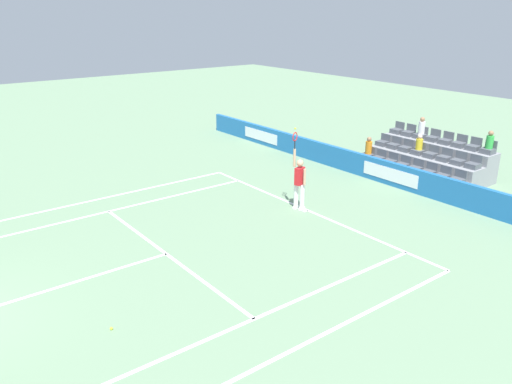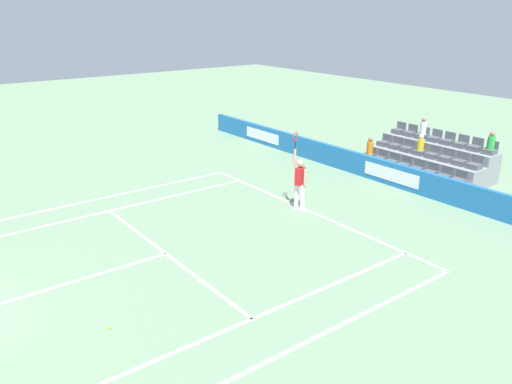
# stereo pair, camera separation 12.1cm
# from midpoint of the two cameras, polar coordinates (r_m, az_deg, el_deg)

# --- Properties ---
(line_baseline) EXTENTS (10.97, 0.10, 0.01)m
(line_baseline) POSITION_cam_midpoint_polar(r_m,az_deg,el_deg) (17.93, 5.96, -2.04)
(line_baseline) COLOR white
(line_baseline) RESTS_ON ground
(line_service) EXTENTS (8.23, 0.10, 0.01)m
(line_service) POSITION_cam_midpoint_polar(r_m,az_deg,el_deg) (15.02, -9.70, -6.71)
(line_service) COLOR white
(line_service) RESTS_ON ground
(line_centre_service) EXTENTS (0.10, 6.40, 0.01)m
(line_centre_service) POSITION_cam_midpoint_polar(r_m,az_deg,el_deg) (14.05, -21.46, -9.87)
(line_centre_service) COLOR white
(line_centre_service) RESTS_ON ground
(line_singles_sideline_left) EXTENTS (0.10, 11.89, 0.01)m
(line_singles_sideline_left) POSITION_cam_midpoint_polar(r_m,az_deg,el_deg) (18.35, -17.01, -2.32)
(line_singles_sideline_left) COLOR white
(line_singles_sideline_left) RESTS_ON ground
(line_singles_sideline_right) EXTENTS (0.10, 11.89, 0.01)m
(line_singles_sideline_right) POSITION_cam_midpoint_polar(r_m,az_deg,el_deg) (11.74, -1.96, -14.57)
(line_singles_sideline_right) COLOR white
(line_singles_sideline_right) RESTS_ON ground
(line_doubles_sideline_left) EXTENTS (0.10, 11.89, 0.01)m
(line_doubles_sideline_left) POSITION_cam_midpoint_polar(r_m,az_deg,el_deg) (19.56, -18.45, -1.10)
(line_doubles_sideline_left) COLOR white
(line_doubles_sideline_left) RESTS_ON ground
(line_doubles_sideline_right) EXTENTS (0.10, 11.89, 0.01)m
(line_doubles_sideline_right) POSITION_cam_midpoint_polar(r_m,az_deg,el_deg) (10.86, 2.44, -17.81)
(line_doubles_sideline_right) COLOR white
(line_doubles_sideline_right) RESTS_ON ground
(line_centre_mark) EXTENTS (0.10, 0.20, 0.01)m
(line_centre_mark) POSITION_cam_midpoint_polar(r_m,az_deg,el_deg) (17.87, 5.73, -2.11)
(line_centre_mark) COLOR white
(line_centre_mark) RESTS_ON ground
(sponsor_barrier) EXTENTS (24.58, 0.22, 0.92)m
(sponsor_barrier) POSITION_cam_midpoint_polar(r_m,az_deg,el_deg) (20.93, 15.00, 1.92)
(sponsor_barrier) COLOR #1E66AD
(sponsor_barrier) RESTS_ON ground
(tennis_player) EXTENTS (0.54, 0.43, 2.85)m
(tennis_player) POSITION_cam_midpoint_polar(r_m,az_deg,el_deg) (17.72, 5.03, 1.13)
(tennis_player) COLOR white
(tennis_player) RESTS_ON ground
(stadium_stand) EXTENTS (4.96, 2.85, 2.19)m
(stadium_stand) POSITION_cam_midpoint_polar(r_m,az_deg,el_deg) (22.73, 18.65, 3.16)
(stadium_stand) COLOR gray
(stadium_stand) RESTS_ON ground
(loose_tennis_ball) EXTENTS (0.07, 0.07, 0.07)m
(loose_tennis_ball) POSITION_cam_midpoint_polar(r_m,az_deg,el_deg) (12.04, -15.58, -14.24)
(loose_tennis_ball) COLOR #D1E533
(loose_tennis_ball) RESTS_ON ground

